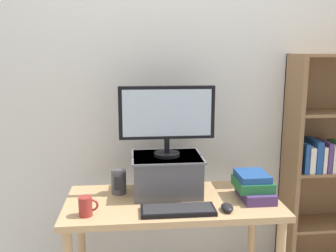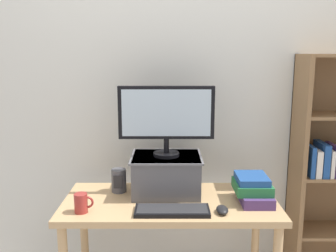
# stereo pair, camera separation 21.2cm
# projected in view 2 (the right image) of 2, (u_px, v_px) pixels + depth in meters

# --- Properties ---
(back_wall) EXTENTS (7.00, 0.08, 2.60)m
(back_wall) POSITION_uv_depth(u_px,v_px,m) (172.00, 94.00, 2.51)
(back_wall) COLOR silver
(back_wall) RESTS_ON ground_plane
(desk) EXTENTS (1.23, 0.58, 0.73)m
(desk) POSITION_uv_depth(u_px,v_px,m) (172.00, 215.00, 2.18)
(desk) COLOR tan
(desk) RESTS_ON ground_plane
(riser_box) EXTENTS (0.42, 0.34, 0.23)m
(riser_box) POSITION_uv_depth(u_px,v_px,m) (168.00, 173.00, 2.25)
(riser_box) COLOR #515156
(riser_box) RESTS_ON desk
(computer_monitor) EXTENTS (0.56, 0.16, 0.42)m
(computer_monitor) POSITION_uv_depth(u_px,v_px,m) (168.00, 116.00, 2.18)
(computer_monitor) COLOR black
(computer_monitor) RESTS_ON riser_box
(keyboard) EXTENTS (0.40, 0.15, 0.02)m
(keyboard) POSITION_uv_depth(u_px,v_px,m) (174.00, 210.00, 1.99)
(keyboard) COLOR black
(keyboard) RESTS_ON desk
(computer_mouse) EXTENTS (0.06, 0.10, 0.04)m
(computer_mouse) POSITION_uv_depth(u_px,v_px,m) (224.00, 210.00, 1.98)
(computer_mouse) COLOR black
(computer_mouse) RESTS_ON desk
(book_stack) EXTENTS (0.20, 0.26, 0.15)m
(book_stack) POSITION_uv_depth(u_px,v_px,m) (255.00, 189.00, 2.13)
(book_stack) COLOR #4C336B
(book_stack) RESTS_ON desk
(coffee_mug) EXTENTS (0.10, 0.07, 0.10)m
(coffee_mug) POSITION_uv_depth(u_px,v_px,m) (83.00, 203.00, 1.99)
(coffee_mug) COLOR #9E2D28
(coffee_mug) RESTS_ON desk
(desk_speaker) EXTENTS (0.09, 0.09, 0.14)m
(desk_speaker) POSITION_uv_depth(u_px,v_px,m) (121.00, 180.00, 2.28)
(desk_speaker) COLOR #4C4C51
(desk_speaker) RESTS_ON desk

